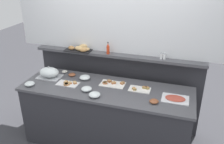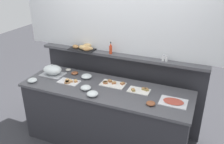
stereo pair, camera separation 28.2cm
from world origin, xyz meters
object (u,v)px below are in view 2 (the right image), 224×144
glass_bowl_small (86,88)px  glass_bowl_extra (92,94)px  condiment_bowl_dark (68,70)px  condiment_bowl_teal (75,73)px  cold_cuts_platter (173,102)px  sandwich_platter_side (139,90)px  condiment_bowl_red (151,103)px  serving_cloche (53,70)px  glass_bowl_large (86,76)px  salt_shaker (163,58)px  sandwich_platter_front (69,82)px  bread_basket (84,48)px  pepper_shaker (167,58)px  hot_sauce_bottle (111,49)px  glass_bowl_medium (32,80)px  sandwich_platter_rear (112,84)px

glass_bowl_small → glass_bowl_extra: glass_bowl_extra is taller
condiment_bowl_dark → condiment_bowl_teal: (0.16, -0.07, 0.00)m
cold_cuts_platter → sandwich_platter_side: bearing=165.9°
condiment_bowl_teal → condiment_bowl_red: bearing=-17.0°
serving_cloche → glass_bowl_large: 0.53m
sandwich_platter_side → salt_shaker: bearing=62.9°
cold_cuts_platter → sandwich_platter_front: bearing=-178.7°
sandwich_platter_front → bread_basket: bearing=93.0°
serving_cloche → pepper_shaker: 1.65m
serving_cloche → hot_sauce_bottle: bearing=26.8°
serving_cloche → glass_bowl_medium: bearing=-111.8°
glass_bowl_small → glass_bowl_medium: bearing=-173.1°
salt_shaker → pepper_shaker: bearing=0.0°
cold_cuts_platter → serving_cloche: (-1.79, 0.09, 0.06)m
condiment_bowl_red → sandwich_platter_side: bearing=129.3°
sandwich_platter_front → condiment_bowl_teal: 0.27m
glass_bowl_small → glass_bowl_extra: bearing=-35.4°
glass_bowl_small → hot_sauce_bottle: 0.71m
condiment_bowl_teal → pepper_shaker: pepper_shaker is taller
cold_cuts_platter → salt_shaker: bearing=117.3°
serving_cloche → glass_bowl_extra: size_ratio=2.32×
sandwich_platter_rear → condiment_bowl_red: size_ratio=3.07×
hot_sauce_bottle → cold_cuts_platter: bearing=-25.2°
glass_bowl_large → sandwich_platter_rear: bearing=-4.1°
serving_cloche → condiment_bowl_red: (1.55, -0.24, -0.05)m
pepper_shaker → sandwich_platter_front: bearing=-156.3°
sandwich_platter_side → sandwich_platter_rear: 0.40m
hot_sauce_bottle → bread_basket: (-0.44, -0.00, -0.04)m
condiment_bowl_dark → pepper_shaker: bearing=7.7°
glass_bowl_extra → pepper_shaker: bearing=44.4°
condiment_bowl_red → condiment_bowl_teal: 1.32m
sandwich_platter_front → pepper_shaker: pepper_shaker is taller
glass_bowl_large → condiment_bowl_teal: 0.23m
sandwich_platter_side → bread_basket: bread_basket is taller
sandwich_platter_side → salt_shaker: 0.55m
sandwich_platter_front → serving_cloche: (-0.36, 0.12, 0.06)m
sandwich_platter_rear → salt_shaker: (0.60, 0.35, 0.35)m
bread_basket → sandwich_platter_rear: bearing=-28.5°
cold_cuts_platter → glass_bowl_medium: (-1.91, -0.22, 0.01)m
serving_cloche → glass_bowl_large: bearing=9.8°
sandwich_platter_front → pepper_shaker: bearing=23.7°
condiment_bowl_red → glass_bowl_extra: bearing=-173.8°
glass_bowl_small → hot_sauce_bottle: bearing=80.7°
salt_shaker → condiment_bowl_red: bearing=-88.1°
cold_cuts_platter → salt_shaker: salt_shaker is taller
glass_bowl_medium → sandwich_platter_side: bearing=12.9°
condiment_bowl_red → hot_sauce_bottle: (-0.78, 0.63, 0.37)m
cold_cuts_platter → hot_sauce_bottle: bearing=154.8°
condiment_bowl_red → salt_shaker: salt_shaker is taller
glass_bowl_extra → salt_shaker: bearing=46.1°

